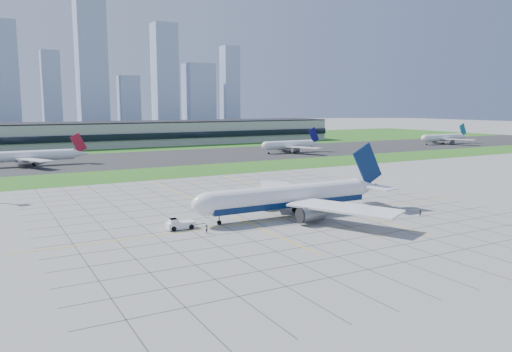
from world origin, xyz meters
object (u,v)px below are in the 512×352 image
Objects in this scene: airliner at (290,197)px; crew_near at (207,229)px; crew_far at (420,213)px; pushback_tug at (179,224)px; distant_jet_2 at (290,145)px; distant_jet_1 at (26,156)px; distant_jet_3 at (444,137)px.

airliner is 25.30m from crew_near.
airliner is at bearing 164.32° from crew_far.
distant_jet_2 is at bearing 50.10° from pushback_tug.
airliner is 35.08× the size of crew_far.
airliner reaches higher than distant_jet_1.
airliner is at bearing -122.98° from distant_jet_2.
distant_jet_2 is (116.17, 134.70, 3.39)m from pushback_tug.
distant_jet_2 is 126.59m from distant_jet_3.
distant_jet_3 is at bearing 30.11° from pushback_tug.
crew_near is at bearing -166.54° from airliner.
pushback_tug is at bearing 53.09° from crew_near.
airliner is 28.58× the size of crew_near.
distant_jet_2 is (112.34, 140.96, 3.52)m from crew_near.
crew_far is at bearing -111.71° from distant_jet_2.
airliner is at bearing -55.77° from crew_near.
distant_jet_1 reaches higher than crew_near.
crew_far is 0.03× the size of distant_jet_1.
crew_far is (52.15, -10.21, -0.18)m from crew_near.
crew_near is 53.14m from crew_far.
crew_near is (-24.42, -5.45, -3.72)m from airliner.
pushback_tug is 58.35m from crew_far.
distant_jet_1 is 261.92m from distant_jet_3.
crew_far is 162.75m from distant_jet_2.
pushback_tug is at bearing -150.76° from distant_jet_3.
distant_jet_1 is (-47.39, 140.15, -0.19)m from airliner.
pushback_tug is 4.58× the size of crew_near.
airliner is 1.29× the size of distant_jet_3.
pushback_tug is (-28.25, 0.81, -3.59)m from airliner.
crew_near is at bearing -149.25° from distant_jet_3.
crew_far is at bearing -140.80° from distant_jet_3.
distant_jet_3 is at bearing -37.61° from crew_near.
pushback_tug is at bearing -82.18° from distant_jet_1.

